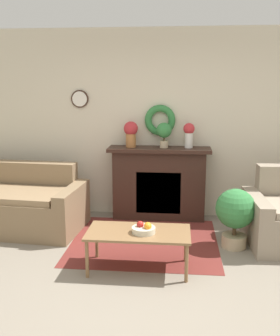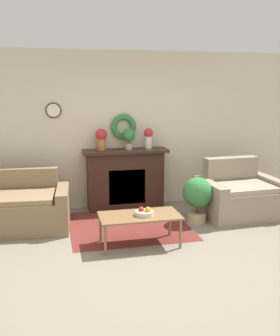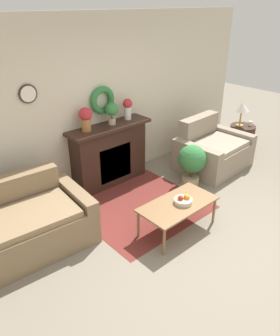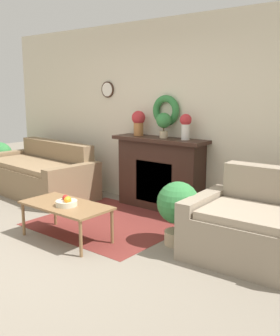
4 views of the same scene
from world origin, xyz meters
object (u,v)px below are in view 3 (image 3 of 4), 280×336
at_px(vase_on_mantel_right, 128,107).
at_px(mug, 250,123).
at_px(vase_on_mantel_left, 86,118).
at_px(fruit_bowl, 183,200).
at_px(side_table_by_loveseat, 241,139).
at_px(fireplace, 110,154).
at_px(table_lamp, 242,108).
at_px(couch_left, 3,233).
at_px(potted_plant_on_mantel, 112,111).
at_px(coffee_table, 178,206).
at_px(potted_plant_floor_by_loveseat, 192,161).
at_px(loveseat_right, 212,151).

bearing_deg(vase_on_mantel_right, mug, -18.59).
bearing_deg(vase_on_mantel_left, fruit_bowl, -78.84).
relative_size(fruit_bowl, side_table_by_loveseat, 0.44).
xyz_separation_m(fireplace, table_lamp, (2.75, -0.70, 0.41)).
relative_size(couch_left, side_table_by_loveseat, 3.90).
relative_size(side_table_by_loveseat, vase_on_mantel_left, 1.53).
bearing_deg(fruit_bowl, table_lamp, 19.41).
height_order(fireplace, potted_plant_on_mantel, potted_plant_on_mantel).
xyz_separation_m(vase_on_mantel_left, potted_plant_on_mantel, (0.47, -0.02, 0.01)).
bearing_deg(table_lamp, fireplace, 165.67).
height_order(side_table_by_loveseat, table_lamp, table_lamp).
relative_size(couch_left, fruit_bowl, 8.84).
relative_size(coffee_table, vase_on_mantel_left, 2.96).
bearing_deg(potted_plant_floor_by_loveseat, coffee_table, -147.79).
distance_m(fireplace, potted_plant_on_mantel, 0.74).
bearing_deg(vase_on_mantel_right, loveseat_right, -30.34).
xyz_separation_m(fruit_bowl, side_table_by_loveseat, (2.88, 0.94, -0.19)).
relative_size(table_lamp, potted_plant_floor_by_loveseat, 0.67).
bearing_deg(vase_on_mantel_left, fireplace, -0.78).
relative_size(couch_left, mug, 23.72).
xyz_separation_m(fruit_bowl, potted_plant_floor_by_loveseat, (1.03, 0.72, -0.03)).
height_order(side_table_by_loveseat, potted_plant_on_mantel, potted_plant_on_mantel).
bearing_deg(table_lamp, side_table_by_loveseat, -38.66).
xyz_separation_m(fireplace, loveseat_right, (1.77, -0.79, -0.21)).
distance_m(vase_on_mantel_left, potted_plant_on_mantel, 0.47).
xyz_separation_m(coffee_table, fruit_bowl, (0.06, -0.04, 0.08)).
relative_size(table_lamp, vase_on_mantel_left, 1.33).
xyz_separation_m(side_table_by_loveseat, mug, (0.11, -0.09, 0.32)).
relative_size(fireplace, couch_left, 0.67).
bearing_deg(coffee_table, vase_on_mantel_right, 72.07).
relative_size(fireplace, mug, 15.84).
bearing_deg(vase_on_mantel_right, vase_on_mantel_left, 180.00).
height_order(loveseat_right, coffee_table, loveseat_right).
relative_size(coffee_table, vase_on_mantel_right, 3.08).
distance_m(fruit_bowl, potted_plant_floor_by_loveseat, 1.25).
bearing_deg(table_lamp, fruit_bowl, -160.59).
xyz_separation_m(coffee_table, table_lamp, (2.88, 0.96, 0.55)).
xyz_separation_m(side_table_by_loveseat, vase_on_mantel_right, (-2.40, 0.76, 0.97)).
distance_m(coffee_table, table_lamp, 3.08).
height_order(fireplace, mug, fireplace).
height_order(fruit_bowl, potted_plant_floor_by_loveseat, potted_plant_floor_by_loveseat).
bearing_deg(potted_plant_floor_by_loveseat, couch_left, 172.42).
bearing_deg(coffee_table, couch_left, 150.65).
xyz_separation_m(fireplace, potted_plant_floor_by_loveseat, (0.96, -0.98, -0.09)).
xyz_separation_m(coffee_table, side_table_by_loveseat, (2.94, 0.91, -0.11)).
height_order(fruit_bowl, side_table_by_loveseat, side_table_by_loveseat).
bearing_deg(coffee_table, fruit_bowl, -32.03).
bearing_deg(potted_plant_on_mantel, fruit_bowl, -94.59).
bearing_deg(couch_left, loveseat_right, 1.35).
relative_size(fireplace, side_table_by_loveseat, 2.60).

